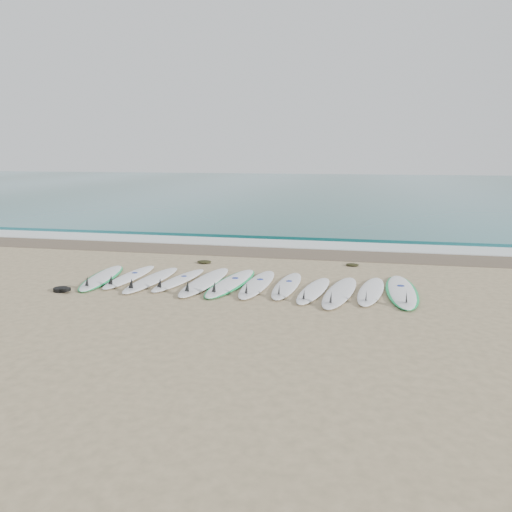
% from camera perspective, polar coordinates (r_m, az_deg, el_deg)
% --- Properties ---
extents(ground, '(120.00, 120.00, 0.00)m').
position_cam_1_polar(ground, '(11.58, -1.46, -3.51)').
color(ground, '#9E8A66').
extents(ocean, '(120.00, 55.00, 0.03)m').
position_cam_1_polar(ocean, '(43.56, 8.33, 7.69)').
color(ocean, '#1E6568').
rests_on(ocean, ground).
extents(wet_sand_band, '(120.00, 1.80, 0.01)m').
position_cam_1_polar(wet_sand_band, '(15.49, 1.96, 0.44)').
color(wet_sand_band, brown).
rests_on(wet_sand_band, ground).
extents(foam_band, '(120.00, 1.40, 0.04)m').
position_cam_1_polar(foam_band, '(16.85, 2.77, 1.41)').
color(foam_band, silver).
rests_on(foam_band, ground).
extents(wave_crest, '(120.00, 1.00, 0.10)m').
position_cam_1_polar(wave_crest, '(18.31, 3.50, 2.33)').
color(wave_crest, '#1E6568').
rests_on(wave_crest, ground).
extents(surfboard_0, '(1.02, 2.66, 0.33)m').
position_cam_1_polar(surfboard_0, '(12.76, -17.25, -2.37)').
color(surfboard_0, white).
rests_on(surfboard_0, ground).
extents(surfboard_1, '(0.62, 2.47, 0.31)m').
position_cam_1_polar(surfboard_1, '(12.63, -14.34, -2.32)').
color(surfboard_1, white).
rests_on(surfboard_1, ground).
extents(surfboard_2, '(0.74, 2.65, 0.33)m').
position_cam_1_polar(surfboard_2, '(12.20, -11.98, -2.69)').
color(surfboard_2, white).
rests_on(surfboard_2, ground).
extents(surfboard_3, '(0.88, 2.42, 0.30)m').
position_cam_1_polar(surfboard_3, '(12.09, -8.92, -2.74)').
color(surfboard_3, white).
rests_on(surfboard_3, ground).
extents(surfboard_4, '(0.80, 2.88, 0.36)m').
position_cam_1_polar(surfboard_4, '(11.81, -5.96, -2.94)').
color(surfboard_4, white).
rests_on(surfboard_4, ground).
extents(surfboard_5, '(0.99, 2.83, 0.35)m').
position_cam_1_polar(surfboard_5, '(11.71, -2.93, -3.08)').
color(surfboard_5, white).
rests_on(surfboard_5, ground).
extents(surfboard_6, '(0.67, 2.68, 0.34)m').
position_cam_1_polar(surfboard_6, '(11.56, 0.08, -3.23)').
color(surfboard_6, white).
rests_on(surfboard_6, ground).
extents(surfboard_7, '(0.63, 2.49, 0.32)m').
position_cam_1_polar(surfboard_7, '(11.47, 3.50, -3.40)').
color(surfboard_7, white).
rests_on(surfboard_7, ground).
extents(surfboard_8, '(0.84, 2.39, 0.30)m').
position_cam_1_polar(surfboard_8, '(11.13, 6.54, -3.94)').
color(surfboard_8, white).
rests_on(surfboard_8, ground).
extents(surfboard_9, '(0.96, 2.76, 0.35)m').
position_cam_1_polar(surfboard_9, '(11.04, 9.51, -4.11)').
color(surfboard_9, silver).
rests_on(surfboard_9, ground).
extents(surfboard_10, '(0.84, 2.51, 0.32)m').
position_cam_1_polar(surfboard_10, '(11.29, 12.98, -3.93)').
color(surfboard_10, white).
rests_on(surfboard_10, ground).
extents(surfboard_11, '(0.70, 2.83, 0.36)m').
position_cam_1_polar(surfboard_11, '(11.45, 16.33, -3.89)').
color(surfboard_11, white).
rests_on(surfboard_11, ground).
extents(seaweed_near, '(0.40, 0.31, 0.08)m').
position_cam_1_polar(seaweed_near, '(14.05, -5.93, -0.66)').
color(seaweed_near, black).
rests_on(seaweed_near, ground).
extents(seaweed_far, '(0.36, 0.28, 0.07)m').
position_cam_1_polar(seaweed_far, '(13.89, 10.94, -0.98)').
color(seaweed_far, black).
rests_on(seaweed_far, ground).
extents(leash_coil, '(0.46, 0.36, 0.11)m').
position_cam_1_polar(leash_coil, '(11.97, -21.30, -3.58)').
color(leash_coil, black).
rests_on(leash_coil, ground).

